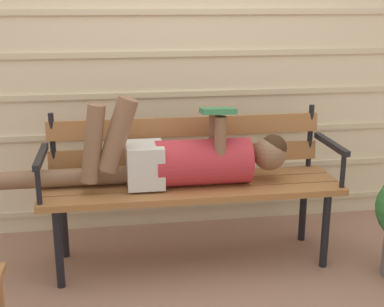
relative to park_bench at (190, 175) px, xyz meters
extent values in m
plane|color=#936B56|center=(0.00, -0.21, -0.51)|extent=(12.00, 12.00, 0.00)
cube|color=beige|center=(0.00, 0.53, 0.64)|extent=(4.32, 0.06, 2.30)
cube|color=beige|center=(0.00, 0.50, -0.39)|extent=(4.32, 0.02, 0.04)
cube|color=beige|center=(0.00, 0.50, -0.13)|extent=(4.32, 0.02, 0.04)
cube|color=beige|center=(0.00, 0.50, 0.13)|extent=(4.32, 0.02, 0.04)
cube|color=beige|center=(0.00, 0.50, 0.38)|extent=(4.32, 0.02, 0.04)
cube|color=beige|center=(0.00, 0.50, 0.64)|extent=(4.32, 0.02, 0.04)
cube|color=beige|center=(0.00, 0.50, 0.89)|extent=(4.32, 0.02, 0.04)
cube|color=#9E6638|center=(0.00, -0.22, -0.05)|extent=(1.67, 0.14, 0.04)
cube|color=#9E6638|center=(0.00, -0.07, -0.05)|extent=(1.67, 0.14, 0.04)
cube|color=#9E6638|center=(0.00, 0.08, -0.05)|extent=(1.67, 0.14, 0.04)
cube|color=#9E6638|center=(0.00, 0.16, 0.07)|extent=(1.61, 0.05, 0.11)
cube|color=#9E6638|center=(0.00, 0.16, 0.25)|extent=(1.61, 0.05, 0.11)
cylinder|color=black|center=(-0.77, 0.16, 0.16)|extent=(0.03, 0.03, 0.39)
cylinder|color=black|center=(0.77, 0.16, 0.16)|extent=(0.03, 0.03, 0.39)
cylinder|color=black|center=(-0.74, -0.25, -0.29)|extent=(0.04, 0.04, 0.44)
cylinder|color=black|center=(0.74, -0.25, -0.29)|extent=(0.04, 0.04, 0.44)
cylinder|color=black|center=(-0.74, 0.11, -0.29)|extent=(0.04, 0.04, 0.44)
cylinder|color=black|center=(0.74, 0.11, -0.29)|extent=(0.04, 0.04, 0.44)
cube|color=black|center=(-0.81, -0.07, 0.17)|extent=(0.04, 0.43, 0.03)
cylinder|color=black|center=(-0.81, -0.25, 0.07)|extent=(0.03, 0.03, 0.20)
cube|color=black|center=(0.81, -0.07, 0.17)|extent=(0.04, 0.43, 0.03)
cylinder|color=black|center=(0.81, -0.25, 0.07)|extent=(0.03, 0.03, 0.20)
cylinder|color=#B72D38|center=(0.06, -0.07, 0.09)|extent=(0.53, 0.26, 0.26)
cube|color=silver|center=(-0.26, -0.07, 0.09)|extent=(0.20, 0.24, 0.23)
sphere|color=brown|center=(0.45, -0.07, 0.12)|extent=(0.19, 0.19, 0.19)
sphere|color=#382314|center=(0.47, -0.07, 0.16)|extent=(0.16, 0.16, 0.16)
cylinder|color=brown|center=(-0.40, -0.13, 0.28)|extent=(0.23, 0.11, 0.42)
cylinder|color=brown|center=(-0.53, -0.13, 0.24)|extent=(0.15, 0.09, 0.43)
cylinder|color=brown|center=(-0.73, -0.01, 0.02)|extent=(0.78, 0.10, 0.10)
cylinder|color=brown|center=(0.14, -0.15, 0.23)|extent=(0.06, 0.06, 0.27)
cylinder|color=brown|center=(0.14, 0.01, 0.23)|extent=(0.06, 0.06, 0.27)
cube|color=#337A4C|center=(0.14, -0.07, 0.38)|extent=(0.20, 0.26, 0.07)
camera|label=1|loc=(-0.44, -2.84, 0.97)|focal=49.58mm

